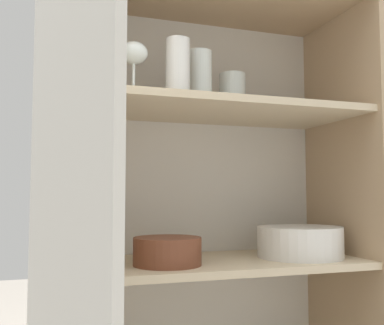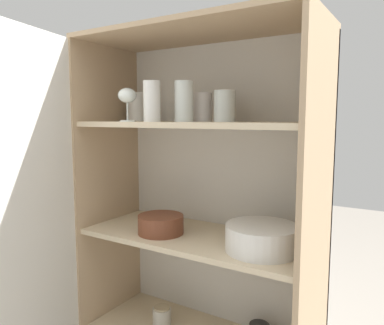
# 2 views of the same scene
# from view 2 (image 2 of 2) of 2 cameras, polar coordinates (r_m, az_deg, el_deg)

# --- Properties ---
(cupboard_back_panel) EXTENTS (0.91, 0.02, 1.44)m
(cupboard_back_panel) POSITION_cam_2_polar(r_m,az_deg,el_deg) (1.62, 4.24, -8.06)
(cupboard_back_panel) COLOR silver
(cupboard_back_panel) RESTS_ON ground_plane
(cupboard_side_left) EXTENTS (0.02, 0.40, 1.44)m
(cupboard_side_left) POSITION_cam_2_polar(r_m,az_deg,el_deg) (1.73, -12.26, -7.27)
(cupboard_side_left) COLOR tan
(cupboard_side_left) RESTS_ON ground_plane
(cupboard_side_right) EXTENTS (0.02, 0.40, 1.44)m
(cupboard_side_right) POSITION_cam_2_polar(r_m,az_deg,el_deg) (1.30, 18.25, -12.25)
(cupboard_side_right) COLOR tan
(cupboard_side_right) RESTS_ON ground_plane
(cupboard_top_panel) EXTENTS (0.91, 0.40, 0.02)m
(cupboard_top_panel) POSITION_cam_2_polar(r_m,az_deg,el_deg) (1.43, 0.69, 19.37)
(cupboard_top_panel) COLOR tan
(cupboard_top_panel) RESTS_ON cupboard_side_left
(shelf_board_middle) EXTENTS (0.88, 0.37, 0.02)m
(shelf_board_middle) POSITION_cam_2_polar(r_m,az_deg,el_deg) (1.47, 0.65, -11.36)
(shelf_board_middle) COLOR beige
(shelf_board_upper) EXTENTS (0.88, 0.37, 0.02)m
(shelf_board_upper) POSITION_cam_2_polar(r_m,az_deg,el_deg) (1.40, 0.67, 5.83)
(shelf_board_upper) COLOR beige
(cupboard_door) EXTENTS (0.12, 0.45, 1.44)m
(cupboard_door) POSITION_cam_2_polar(r_m,az_deg,el_deg) (1.43, -23.03, -10.64)
(cupboard_door) COLOR silver
(cupboard_door) RESTS_ON ground_plane
(tumbler_glass_0) EXTENTS (0.08, 0.08, 0.11)m
(tumbler_glass_0) POSITION_cam_2_polar(r_m,az_deg,el_deg) (1.46, 1.48, 8.42)
(tumbler_glass_0) COLOR silver
(tumbler_glass_0) RESTS_ON shelf_board_upper
(tumbler_glass_1) EXTENTS (0.08, 0.08, 0.12)m
(tumbler_glass_1) POSITION_cam_2_polar(r_m,az_deg,el_deg) (1.68, -8.25, 8.38)
(tumbler_glass_1) COLOR white
(tumbler_glass_1) RESTS_ON shelf_board_upper
(tumbler_glass_2) EXTENTS (0.08, 0.08, 0.11)m
(tumbler_glass_2) POSITION_cam_2_polar(r_m,az_deg,el_deg) (1.39, 4.99, 8.55)
(tumbler_glass_2) COLOR white
(tumbler_glass_2) RESTS_ON shelf_board_upper
(tumbler_glass_3) EXTENTS (0.06, 0.06, 0.15)m
(tumbler_glass_3) POSITION_cam_2_polar(r_m,az_deg,el_deg) (1.37, -6.13, 9.24)
(tumbler_glass_3) COLOR white
(tumbler_glass_3) RESTS_ON shelf_board_upper
(tumbler_glass_4) EXTENTS (0.07, 0.07, 0.15)m
(tumbler_glass_4) POSITION_cam_2_polar(r_m,az_deg,el_deg) (1.39, -1.24, 9.28)
(tumbler_glass_4) COLOR white
(tumbler_glass_4) RESTS_ON shelf_board_upper
(wine_glass_0) EXTENTS (0.07, 0.07, 0.13)m
(wine_glass_0) POSITION_cam_2_polar(r_m,az_deg,el_deg) (1.45, -9.84, 9.76)
(wine_glass_0) COLOR white
(wine_glass_0) RESTS_ON shelf_board_upper
(plate_stack_white) EXTENTS (0.25, 0.25, 0.09)m
(plate_stack_white) POSITION_cam_2_polar(r_m,az_deg,el_deg) (1.31, 10.60, -11.25)
(plate_stack_white) COLOR silver
(plate_stack_white) RESTS_ON shelf_board_middle
(mixing_bowl_large) EXTENTS (0.18, 0.18, 0.07)m
(mixing_bowl_large) POSITION_cam_2_polar(r_m,az_deg,el_deg) (1.48, -4.79, -9.24)
(mixing_bowl_large) COLOR brown
(mixing_bowl_large) RESTS_ON shelf_board_middle
(storage_jar) EXTENTS (0.08, 0.08, 0.08)m
(storage_jar) POSITION_cam_2_polar(r_m,az_deg,el_deg) (1.72, -4.61, -22.22)
(storage_jar) COLOR beige
(storage_jar) RESTS_ON shelf_board_lower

